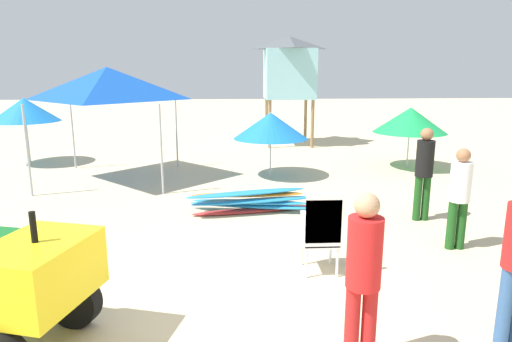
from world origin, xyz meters
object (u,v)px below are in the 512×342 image
(popup_canopy, at_px, (108,83))
(lifeguard_near_right, at_px, (424,168))
(lifeguard_near_left, at_px, (460,192))
(beach_umbrella_far, at_px, (25,110))
(stacked_plastic_chairs, at_px, (321,226))
(beach_umbrella_left, at_px, (410,120))
(lifeguard_near_center, at_px, (363,270))
(lifeguard_tower, at_px, (289,68))
(beach_umbrella_mid, at_px, (271,126))
(surfboard_pile, at_px, (251,201))

(popup_canopy, bearing_deg, lifeguard_near_right, -28.63)
(lifeguard_near_left, xyz_separation_m, beach_umbrella_far, (-9.63, 7.18, 0.71))
(stacked_plastic_chairs, distance_m, beach_umbrella_left, 7.82)
(beach_umbrella_left, bearing_deg, lifeguard_near_center, -114.02)
(popup_canopy, bearing_deg, beach_umbrella_far, 144.56)
(lifeguard_near_left, relative_size, lifeguard_tower, 0.40)
(lifeguard_near_left, distance_m, lifeguard_near_center, 3.66)
(lifeguard_near_left, bearing_deg, beach_umbrella_mid, 115.89)
(popup_canopy, relative_size, beach_umbrella_far, 1.50)
(stacked_plastic_chairs, distance_m, beach_umbrella_mid, 5.97)
(beach_umbrella_far, bearing_deg, lifeguard_tower, 21.36)
(surfboard_pile, xyz_separation_m, beach_umbrella_far, (-6.47, 5.16, 1.40))
(stacked_plastic_chairs, height_order, lifeguard_near_center, lifeguard_near_center)
(surfboard_pile, distance_m, popup_canopy, 5.05)
(lifeguard_near_right, bearing_deg, popup_canopy, 151.37)
(stacked_plastic_chairs, distance_m, popup_canopy, 7.41)
(lifeguard_tower, bearing_deg, lifeguard_near_center, -94.32)
(stacked_plastic_chairs, relative_size, beach_umbrella_mid, 0.61)
(lifeguard_near_left, bearing_deg, stacked_plastic_chairs, -161.25)
(lifeguard_near_center, distance_m, beach_umbrella_left, 9.61)
(lifeguard_near_left, relative_size, beach_umbrella_far, 0.81)
(lifeguard_near_center, bearing_deg, lifeguard_near_left, 50.11)
(stacked_plastic_chairs, distance_m, lifeguard_near_left, 2.46)
(lifeguard_near_right, xyz_separation_m, beach_umbrella_mid, (-2.53, 3.74, 0.35))
(surfboard_pile, relative_size, popup_canopy, 0.89)
(stacked_plastic_chairs, distance_m, lifeguard_near_right, 3.23)
(lifeguard_near_right, distance_m, lifeguard_tower, 9.31)
(surfboard_pile, distance_m, lifeguard_near_center, 4.96)
(surfboard_pile, bearing_deg, lifeguard_near_center, -80.41)
(surfboard_pile, height_order, lifeguard_near_right, lifeguard_near_right)
(beach_umbrella_left, distance_m, beach_umbrella_far, 11.26)
(surfboard_pile, distance_m, lifeguard_near_left, 3.82)
(lifeguard_near_left, height_order, lifeguard_near_center, lifeguard_near_center)
(lifeguard_near_right, xyz_separation_m, lifeguard_tower, (-1.38, 9.02, 1.87))
(lifeguard_near_left, distance_m, popup_canopy, 8.41)
(lifeguard_near_left, distance_m, beach_umbrella_mid, 5.73)
(stacked_plastic_chairs, height_order, beach_umbrella_left, beach_umbrella_left)
(lifeguard_tower, distance_m, beach_umbrella_far, 8.98)
(lifeguard_near_right, bearing_deg, lifeguard_near_center, -119.50)
(popup_canopy, xyz_separation_m, beach_umbrella_left, (8.14, 0.95, -1.06))
(lifeguard_tower, bearing_deg, lifeguard_near_right, -81.30)
(lifeguard_near_right, distance_m, popup_canopy, 7.67)
(popup_canopy, bearing_deg, lifeguard_near_left, -37.31)
(surfboard_pile, xyz_separation_m, popup_canopy, (-3.42, 2.99, 2.22))
(lifeguard_near_center, height_order, lifeguard_near_right, lifeguard_near_right)
(lifeguard_tower, bearing_deg, lifeguard_near_left, -82.65)
(surfboard_pile, bearing_deg, beach_umbrella_mid, 77.92)
(beach_umbrella_mid, bearing_deg, beach_umbrella_far, 164.01)
(lifeguard_near_center, bearing_deg, surfboard_pile, 99.59)
(lifeguard_near_center, distance_m, popup_canopy, 9.01)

